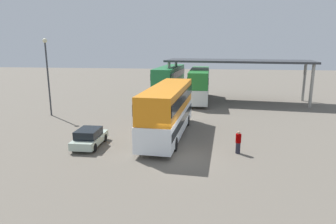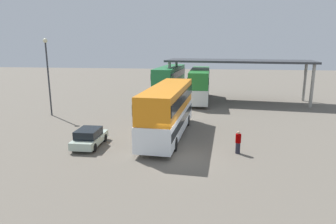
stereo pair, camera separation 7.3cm
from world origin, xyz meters
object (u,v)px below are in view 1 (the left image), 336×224
(lamppost_tall, at_px, (47,68))
(pedestrian_waiting, at_px, (238,142))
(double_decker_near_canopy, at_px, (169,81))
(double_decker_mid_row, at_px, (199,84))
(parked_hatchback, at_px, (89,138))
(double_decker_main, at_px, (168,109))

(lamppost_tall, bearing_deg, pedestrian_waiting, -26.28)
(double_decker_near_canopy, relative_size, double_decker_mid_row, 1.01)
(parked_hatchback, bearing_deg, pedestrian_waiting, -90.74)
(double_decker_mid_row, height_order, lamppost_tall, lamppost_tall)
(double_decker_near_canopy, height_order, lamppost_tall, lamppost_tall)
(lamppost_tall, xyz_separation_m, pedestrian_waiting, (18.34, -9.06, -4.17))
(double_decker_mid_row, relative_size, pedestrian_waiting, 6.74)
(lamppost_tall, height_order, pedestrian_waiting, lamppost_tall)
(double_decker_main, xyz_separation_m, double_decker_near_canopy, (-1.86, 17.30, 0.11))
(double_decker_mid_row, height_order, pedestrian_waiting, double_decker_mid_row)
(double_decker_mid_row, bearing_deg, double_decker_main, 172.89)
(parked_hatchback, bearing_deg, double_decker_main, -58.86)
(parked_hatchback, relative_size, double_decker_mid_row, 0.34)
(parked_hatchback, relative_size, double_decker_near_canopy, 0.33)
(double_decker_mid_row, bearing_deg, double_decker_near_canopy, 67.43)
(double_decker_main, bearing_deg, pedestrian_waiting, -118.70)
(double_decker_mid_row, xyz_separation_m, pedestrian_waiting, (2.98, -18.91, -1.48))
(parked_hatchback, height_order, double_decker_mid_row, double_decker_mid_row)
(parked_hatchback, relative_size, pedestrian_waiting, 2.27)
(double_decker_near_canopy, bearing_deg, double_decker_main, -168.30)
(double_decker_main, xyz_separation_m, lamppost_tall, (-13.08, 5.62, 2.71))
(pedestrian_waiting, bearing_deg, double_decker_near_canopy, 91.95)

